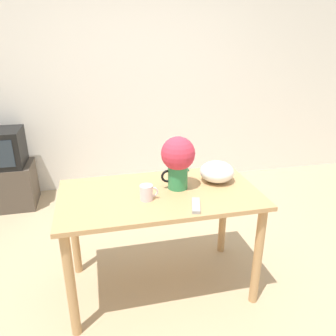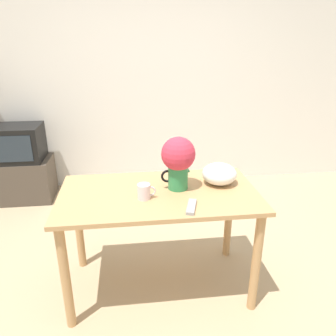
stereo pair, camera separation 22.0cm
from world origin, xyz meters
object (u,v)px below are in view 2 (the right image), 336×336
object	(u,v)px
tv_set	(19,143)
white_bowl	(219,174)
coffee_mug	(144,192)
flower_vase	(178,159)

from	to	relation	value
tv_set	white_bowl	bearing A→B (deg)	-39.96
white_bowl	tv_set	distance (m)	2.40
coffee_mug	white_bowl	bearing A→B (deg)	17.84
coffee_mug	tv_set	world-z (taller)	coffee_mug
flower_vase	coffee_mug	xyz separation A→B (m)	(-0.24, -0.13, -0.16)
coffee_mug	tv_set	bearing A→B (deg)	127.06
white_bowl	flower_vase	bearing A→B (deg)	-171.55
white_bowl	tv_set	world-z (taller)	white_bowl
flower_vase	tv_set	world-z (taller)	flower_vase
flower_vase	tv_set	bearing A→B (deg)	134.05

